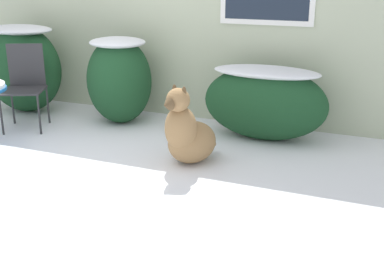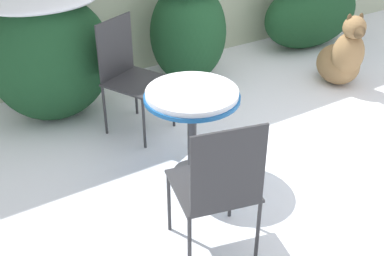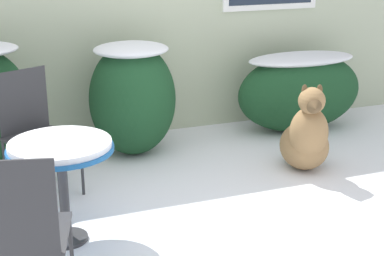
# 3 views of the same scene
# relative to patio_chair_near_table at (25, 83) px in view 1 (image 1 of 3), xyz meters

# --- Properties ---
(ground_plane) EXTENTS (16.00, 16.00, 0.00)m
(ground_plane) POSITION_rel_patio_chair_near_table_xyz_m (1.16, -1.05, -0.55)
(ground_plane) COLOR white
(house_wall) EXTENTS (8.00, 0.10, 2.66)m
(house_wall) POSITION_rel_patio_chair_near_table_xyz_m (1.23, 1.15, 0.81)
(house_wall) COLOR #B2BC9E
(house_wall) RESTS_ON ground_plane
(shrub_left) EXTENTS (1.10, 0.76, 1.15)m
(shrub_left) POSITION_rel_patio_chair_near_table_xyz_m (-0.49, 0.55, 0.07)
(shrub_left) COLOR #194223
(shrub_left) RESTS_ON ground_plane
(shrub_middle) EXTENTS (0.81, 0.74, 1.06)m
(shrub_middle) POSITION_rel_patio_chair_near_table_xyz_m (0.96, 0.58, 0.02)
(shrub_middle) COLOR #194223
(shrub_middle) RESTS_ON ground_plane
(shrub_right) EXTENTS (1.40, 0.64, 0.83)m
(shrub_right) POSITION_rel_patio_chair_near_table_xyz_m (2.77, 0.64, -0.10)
(shrub_right) COLOR #194223
(shrub_right) RESTS_ON ground_plane
(patio_chair_near_table) EXTENTS (0.62, 0.62, 0.99)m
(patio_chair_near_table) POSITION_rel_patio_chair_near_table_xyz_m (0.00, 0.00, 0.00)
(patio_chair_near_table) COLOR #2D2D30
(patio_chair_near_table) RESTS_ON ground_plane
(dog) EXTENTS (0.59, 0.74, 0.81)m
(dog) POSITION_rel_patio_chair_near_table_xyz_m (2.26, -0.36, -0.25)
(dog) COLOR #937047
(dog) RESTS_ON ground_plane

